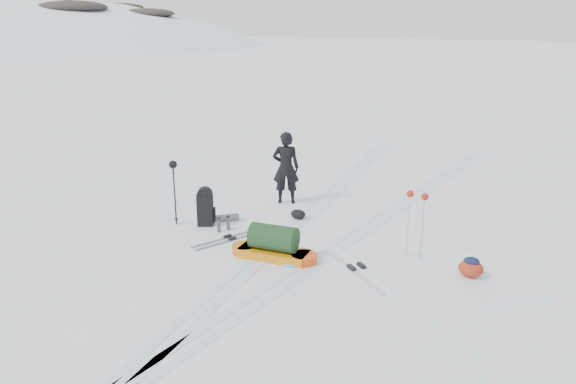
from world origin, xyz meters
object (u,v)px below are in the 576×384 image
at_px(skier, 286,168).
at_px(ski_poles_black, 173,172).
at_px(pulk_sled, 274,245).
at_px(expedition_rucksack, 208,207).

relative_size(skier, ski_poles_black, 1.23).
distance_m(skier, pulk_sled, 3.12).
bearing_deg(expedition_rucksack, pulk_sled, -50.81).
distance_m(skier, expedition_rucksack, 2.16).
xyz_separation_m(pulk_sled, ski_poles_black, (-2.56, 0.62, 0.86)).
relative_size(pulk_sled, expedition_rucksack, 2.00).
relative_size(pulk_sled, ski_poles_black, 1.21).
distance_m(pulk_sled, ski_poles_black, 2.77).
height_order(skier, pulk_sled, skier).
distance_m(expedition_rucksack, ski_poles_black, 0.98).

